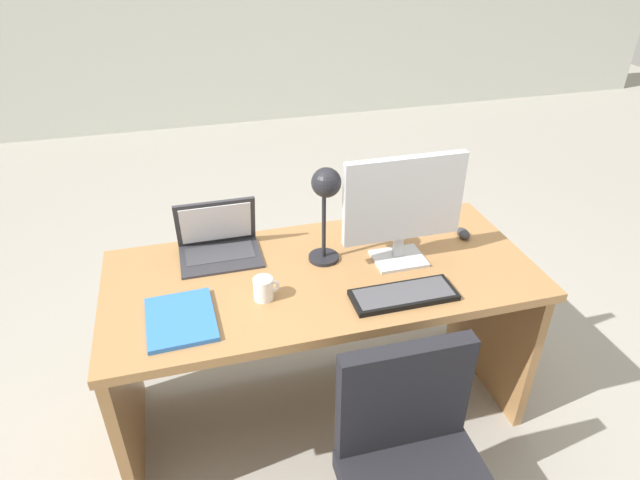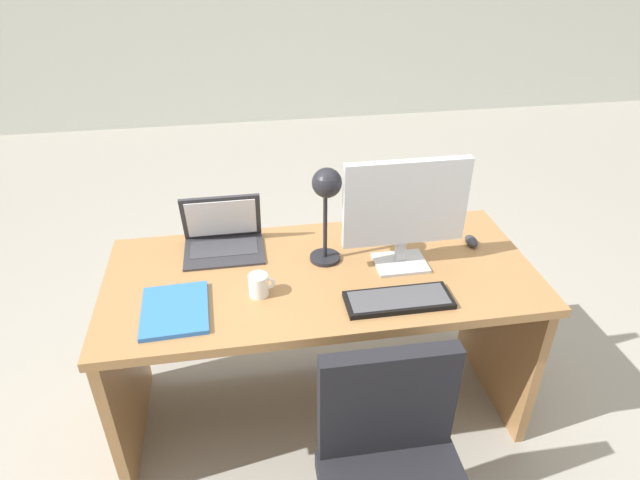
% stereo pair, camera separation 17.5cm
% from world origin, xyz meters
% --- Properties ---
extents(ground, '(12.00, 12.00, 0.00)m').
position_xyz_m(ground, '(0.00, 1.50, 0.00)').
color(ground, gray).
extents(desk, '(1.64, 0.74, 0.75)m').
position_xyz_m(desk, '(0.00, 0.05, 0.53)').
color(desk, '#9E7042').
rests_on(desk, ground).
extents(monitor, '(0.47, 0.16, 0.44)m').
position_xyz_m(monitor, '(0.31, 0.00, 1.00)').
color(monitor, '#B7BABF').
rests_on(monitor, desk).
extents(laptop, '(0.32, 0.24, 0.23)m').
position_xyz_m(laptop, '(-0.37, 0.25, 0.82)').
color(laptop, '#2D2D33').
rests_on(laptop, desk).
extents(keyboard, '(0.38, 0.14, 0.02)m').
position_xyz_m(keyboard, '(0.24, -0.23, 0.76)').
color(keyboard, black).
rests_on(keyboard, desk).
extents(mouse, '(0.05, 0.08, 0.04)m').
position_xyz_m(mouse, '(0.64, 0.09, 0.77)').
color(mouse, '#2D2D33').
rests_on(mouse, desk).
extents(desk_lamp, '(0.12, 0.14, 0.40)m').
position_xyz_m(desk_lamp, '(0.03, 0.06, 1.05)').
color(desk_lamp, black).
rests_on(desk_lamp, desk).
extents(book, '(0.24, 0.29, 0.02)m').
position_xyz_m(book, '(-0.54, -0.16, 0.76)').
color(book, blue).
rests_on(book, desk).
extents(coffee_mug, '(0.09, 0.07, 0.08)m').
position_xyz_m(coffee_mug, '(-0.24, -0.11, 0.79)').
color(coffee_mug, white).
rests_on(coffee_mug, desk).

